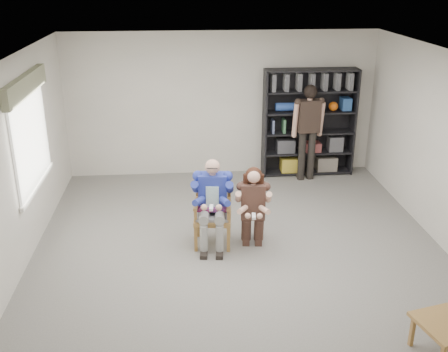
{
  "coord_description": "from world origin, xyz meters",
  "views": [
    {
      "loc": [
        -0.81,
        -6.44,
        3.84
      ],
      "look_at": [
        -0.2,
        0.6,
        1.05
      ],
      "focal_mm": 42.0,
      "sensor_mm": 36.0,
      "label": 1
    }
  ],
  "objects_px": {
    "kneeling_woman": "(253,209)",
    "standing_man": "(308,134)",
    "side_table": "(446,339)",
    "bookshelf": "(309,123)",
    "armchair": "(213,213)",
    "seated_man": "(213,203)"
  },
  "relations": [
    {
      "from": "kneeling_woman",
      "to": "standing_man",
      "type": "relative_size",
      "value": 0.66
    },
    {
      "from": "armchair",
      "to": "standing_man",
      "type": "xyz_separation_m",
      "value": [
        1.99,
        2.47,
        0.41
      ]
    },
    {
      "from": "bookshelf",
      "to": "side_table",
      "type": "relative_size",
      "value": 3.51
    },
    {
      "from": "seated_man",
      "to": "standing_man",
      "type": "xyz_separation_m",
      "value": [
        1.99,
        2.47,
        0.26
      ]
    },
    {
      "from": "kneeling_woman",
      "to": "standing_man",
      "type": "distance_m",
      "value": 2.96
    },
    {
      "from": "bookshelf",
      "to": "armchair",
      "type": "bearing_deg",
      "value": -126.77
    },
    {
      "from": "bookshelf",
      "to": "standing_man",
      "type": "relative_size",
      "value": 1.13
    },
    {
      "from": "kneeling_woman",
      "to": "standing_man",
      "type": "xyz_separation_m",
      "value": [
        1.41,
        2.59,
        0.31
      ]
    },
    {
      "from": "bookshelf",
      "to": "side_table",
      "type": "xyz_separation_m",
      "value": [
        0.22,
        -5.43,
        -0.84
      ]
    },
    {
      "from": "armchair",
      "to": "seated_man",
      "type": "distance_m",
      "value": 0.15
    },
    {
      "from": "kneeling_woman",
      "to": "side_table",
      "type": "xyz_separation_m",
      "value": [
        1.72,
        -2.53,
        -0.41
      ]
    },
    {
      "from": "armchair",
      "to": "seated_man",
      "type": "bearing_deg",
      "value": 0.0
    },
    {
      "from": "armchair",
      "to": "bookshelf",
      "type": "xyz_separation_m",
      "value": [
        2.08,
        2.78,
        0.53
      ]
    },
    {
      "from": "armchair",
      "to": "standing_man",
      "type": "relative_size",
      "value": 0.56
    },
    {
      "from": "seated_man",
      "to": "bookshelf",
      "type": "height_order",
      "value": "bookshelf"
    },
    {
      "from": "kneeling_woman",
      "to": "side_table",
      "type": "height_order",
      "value": "kneeling_woman"
    },
    {
      "from": "kneeling_woman",
      "to": "bookshelf",
      "type": "relative_size",
      "value": 0.58
    },
    {
      "from": "side_table",
      "to": "bookshelf",
      "type": "bearing_deg",
      "value": 92.33
    },
    {
      "from": "armchair",
      "to": "side_table",
      "type": "bearing_deg",
      "value": -42.6
    },
    {
      "from": "standing_man",
      "to": "armchair",
      "type": "bearing_deg",
      "value": -133.53
    },
    {
      "from": "armchair",
      "to": "kneeling_woman",
      "type": "height_order",
      "value": "kneeling_woman"
    },
    {
      "from": "standing_man",
      "to": "seated_man",
      "type": "bearing_deg",
      "value": -133.53
    }
  ]
}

